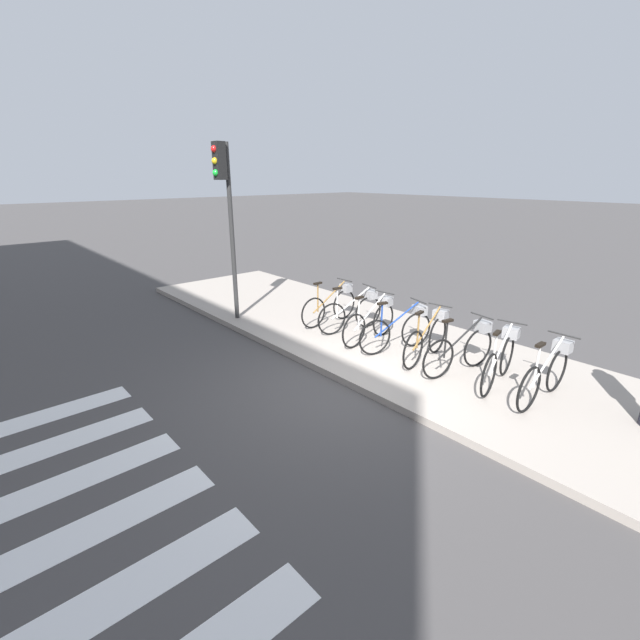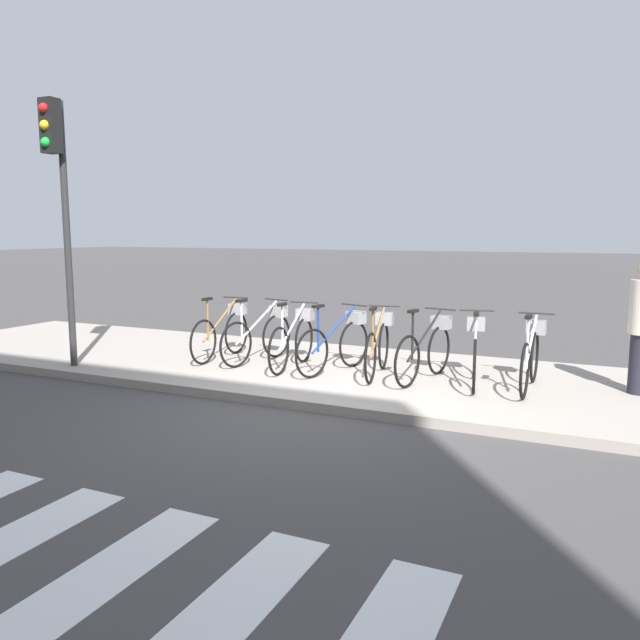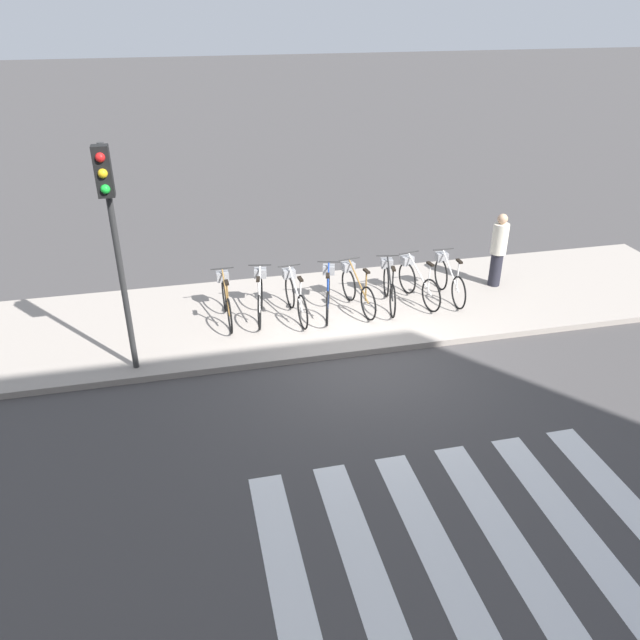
# 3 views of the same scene
# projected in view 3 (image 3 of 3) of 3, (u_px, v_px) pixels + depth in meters

# --- Properties ---
(ground_plane) EXTENTS (120.00, 120.00, 0.00)m
(ground_plane) POSITION_uv_depth(u_px,v_px,m) (364.00, 356.00, 11.37)
(ground_plane) COLOR #423F3F
(sidewalk) EXTENTS (16.14, 3.64, 0.12)m
(sidewalk) POSITION_uv_depth(u_px,v_px,m) (339.00, 309.00, 12.91)
(sidewalk) COLOR #9E9389
(sidewalk) RESTS_ON ground_plane
(parked_bicycle_0) EXTENTS (0.46, 1.63, 1.00)m
(parked_bicycle_0) POSITION_uv_depth(u_px,v_px,m) (226.00, 299.00, 12.19)
(parked_bicycle_0) COLOR black
(parked_bicycle_0) RESTS_ON sidewalk
(parked_bicycle_1) EXTENTS (0.47, 1.61, 1.00)m
(parked_bicycle_1) POSITION_uv_depth(u_px,v_px,m) (260.00, 295.00, 12.33)
(parked_bicycle_1) COLOR black
(parked_bicycle_1) RESTS_ON sidewalk
(parked_bicycle_2) EXTENTS (0.46, 1.63, 1.00)m
(parked_bicycle_2) POSITION_uv_depth(u_px,v_px,m) (295.00, 295.00, 12.33)
(parked_bicycle_2) COLOR black
(parked_bicycle_2) RESTS_ON sidewalk
(parked_bicycle_3) EXTENTS (0.58, 1.58, 1.00)m
(parked_bicycle_3) POSITION_uv_depth(u_px,v_px,m) (328.00, 291.00, 12.48)
(parked_bicycle_3) COLOR black
(parked_bicycle_3) RESTS_ON sidewalk
(parked_bicycle_4) EXTENTS (0.46, 1.62, 1.00)m
(parked_bicycle_4) POSITION_uv_depth(u_px,v_px,m) (356.00, 288.00, 12.64)
(parked_bicycle_4) COLOR black
(parked_bicycle_4) RESTS_ON sidewalk
(parked_bicycle_5) EXTENTS (0.48, 1.61, 1.00)m
(parked_bicycle_5) POSITION_uv_depth(u_px,v_px,m) (389.00, 285.00, 12.78)
(parked_bicycle_5) COLOR black
(parked_bicycle_5) RESTS_ON sidewalk
(parked_bicycle_6) EXTENTS (0.48, 1.61, 1.00)m
(parked_bicycle_6) POSITION_uv_depth(u_px,v_px,m) (417.00, 281.00, 12.95)
(parked_bicycle_6) COLOR black
(parked_bicycle_6) RESTS_ON sidewalk
(parked_bicycle_7) EXTENTS (0.46, 1.63, 1.00)m
(parked_bicycle_7) POSITION_uv_depth(u_px,v_px,m) (448.00, 277.00, 13.10)
(parked_bicycle_7) COLOR black
(parked_bicycle_7) RESTS_ON sidewalk
(pedestrian) EXTENTS (0.34, 0.34, 1.63)m
(pedestrian) POSITION_uv_depth(u_px,v_px,m) (498.00, 249.00, 13.43)
(pedestrian) COLOR #23232D
(pedestrian) RESTS_ON sidewalk
(traffic_light) EXTENTS (0.24, 0.40, 3.83)m
(traffic_light) POSITION_uv_depth(u_px,v_px,m) (111.00, 217.00, 9.44)
(traffic_light) COLOR #2D2D2D
(traffic_light) RESTS_ON sidewalk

